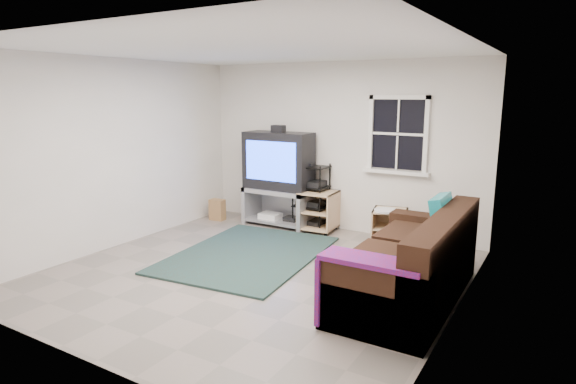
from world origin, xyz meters
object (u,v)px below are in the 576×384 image
Objects in this scene: tv_unit at (279,171)px; sofa at (411,266)px; side_table_left at (320,209)px; av_rack at (311,200)px; side_table_right at (389,224)px.

sofa is (2.73, -1.77, -0.53)m from tv_unit.
side_table_left is 0.28× the size of sofa.
side_table_left is at bearing -11.11° from av_rack.
side_table_left is at bearing 137.66° from sofa.
side_table_right is at bearing 115.94° from sofa.
side_table_left is (0.17, -0.03, -0.12)m from av_rack.
sofa is (2.18, -1.86, -0.09)m from av_rack.
av_rack is 1.85× the size of side_table_right.
av_rack is (0.55, 0.09, -0.44)m from tv_unit.
side_table_right is (1.92, -0.11, -0.59)m from tv_unit.
side_table_right is 0.25× the size of sofa.
tv_unit is 1.56× the size of av_rack.
side_table_right is (1.20, -0.16, -0.03)m from side_table_left.
side_table_left is 1.21m from side_table_right.
tv_unit is 2.60× the size of side_table_left.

